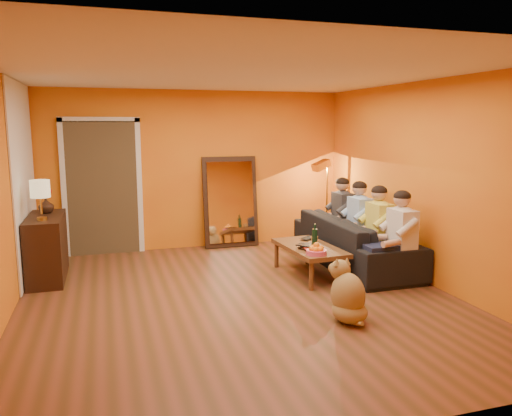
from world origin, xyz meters
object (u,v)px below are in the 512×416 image
object	(u,v)px
floor_lamp	(327,204)
vase	(46,205)
sofa	(354,241)
wine_bottle	(315,235)
sideboard	(47,248)
table_lamp	(41,200)
person_mid_left	(379,230)
person_mid_right	(360,222)
mirror_frame	(230,202)
tumbler	(314,240)
person_far_right	(343,216)
person_far_left	(402,238)
coffee_table	(309,261)
laptop	(312,239)
dog	(348,290)

from	to	relation	value
floor_lamp	vase	xyz separation A→B (m)	(-4.34, -0.34, 0.24)
sofa	wine_bottle	world-z (taller)	wine_bottle
sideboard	wine_bottle	distance (m)	3.58
table_lamp	wine_bottle	size ratio (longest dim) A/B	1.65
person_mid_left	person_mid_right	bearing A→B (deg)	90.00
mirror_frame	vase	world-z (taller)	mirror_frame
person_mid_right	tumbler	xyz separation A→B (m)	(-0.86, -0.30, -0.14)
person_far_right	wine_bottle	distance (m)	1.38
mirror_frame	person_far_right	bearing A→B (deg)	-32.87
person_far_left	person_mid_left	distance (m)	0.55
person_far_left	vase	world-z (taller)	person_far_left
sideboard	coffee_table	xyz separation A→B (m)	(3.39, -0.91, -0.21)
person_far_right	vase	xyz separation A→B (m)	(-4.37, 0.19, 0.35)
vase	wine_bottle	bearing A→B (deg)	-19.45
coffee_table	person_far_right	bearing A→B (deg)	41.10
person_far_left	person_mid_left	world-z (taller)	same
person_mid_right	person_far_right	size ratio (longest dim) A/B	1.00
floor_lamp	vase	distance (m)	4.36
person_far_right	vase	bearing A→B (deg)	177.50
person_mid_left	tumbler	bearing A→B (deg)	164.02
tumbler	person_far_left	bearing A→B (deg)	-42.81
person_far_left	wine_bottle	bearing A→B (deg)	146.03
mirror_frame	sideboard	world-z (taller)	mirror_frame
person_mid_right	floor_lamp	bearing A→B (deg)	91.59
person_far_left	wine_bottle	world-z (taller)	person_far_left
floor_lamp	mirror_frame	bearing A→B (deg)	152.71
sideboard	table_lamp	size ratio (longest dim) A/B	2.31
table_lamp	person_far_left	world-z (taller)	table_lamp
person_mid_left	laptop	distance (m)	0.95
sideboard	coffee_table	distance (m)	3.52
person_far_left	vase	xyz separation A→B (m)	(-4.37, 1.84, 0.35)
table_lamp	person_far_right	world-z (taller)	table_lamp
sofa	laptop	xyz separation A→B (m)	(-0.67, 0.03, 0.08)
table_lamp	vase	size ratio (longest dim) A/B	2.42
coffee_table	vase	world-z (taller)	vase
mirror_frame	wine_bottle	xyz separation A→B (m)	(0.65, -2.04, -0.18)
sideboard	coffee_table	size ratio (longest dim) A/B	0.97
table_lamp	sofa	xyz separation A→B (m)	(4.24, -0.29, -0.75)
person_far_right	tumbler	world-z (taller)	person_far_right
table_lamp	wine_bottle	world-z (taller)	table_lamp
mirror_frame	laptop	bearing A→B (deg)	-64.61
person_far_left	wine_bottle	distance (m)	1.12
person_far_left	laptop	distance (m)	1.31
tumbler	laptop	size ratio (longest dim) A/B	0.34
mirror_frame	laptop	size ratio (longest dim) A/B	4.84
person_mid_left	laptop	world-z (taller)	person_mid_left
mirror_frame	dog	distance (m)	3.62
wine_bottle	tumbler	world-z (taller)	wine_bottle
coffee_table	person_mid_right	bearing A→B (deg)	19.66
sideboard	tumbler	bearing A→B (deg)	-12.75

